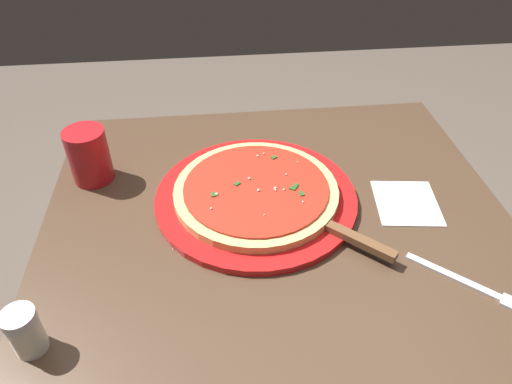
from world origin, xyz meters
TOP-DOWN VIEW (x-y plane):
  - restaurant_table at (0.00, 0.00)m, footprint 0.85×0.75m
  - serving_plate at (0.03, -0.04)m, footprint 0.38×0.38m
  - pizza at (0.03, -0.04)m, footprint 0.31×0.31m
  - pizza_server at (-0.09, 0.08)m, footprint 0.19×0.18m
  - cup_tall_drink at (0.35, -0.14)m, footprint 0.08×0.08m
  - napkin_folded_right at (-0.25, -0.00)m, footprint 0.13×0.14m
  - fork at (-0.28, 0.20)m, footprint 0.15×0.14m
  - parmesan_shaker at (0.38, 0.24)m, footprint 0.05×0.05m

SIDE VIEW (x-z plane):
  - restaurant_table at x=0.00m, z-range 0.21..0.99m
  - napkin_folded_right at x=-0.25m, z-range 0.77..0.77m
  - fork at x=-0.28m, z-range 0.77..0.78m
  - serving_plate at x=0.03m, z-range 0.77..0.79m
  - pizza_server at x=-0.09m, z-range 0.78..0.80m
  - pizza at x=0.03m, z-range 0.78..0.81m
  - parmesan_shaker at x=0.38m, z-range 0.77..0.85m
  - cup_tall_drink at x=0.35m, z-range 0.77..0.88m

